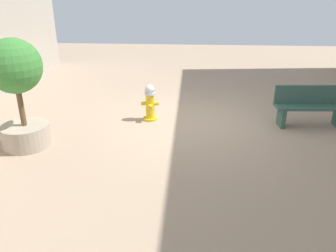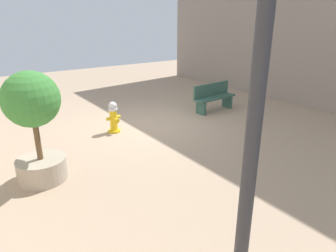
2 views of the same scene
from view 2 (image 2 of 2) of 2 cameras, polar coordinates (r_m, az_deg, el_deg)
The scene contains 5 objects.
ground_plane at distance 9.25m, azimuth -3.54°, elevation 0.19°, with size 23.40×23.40×0.00m, color tan.
fire_hydrant at distance 8.69m, azimuth -10.31°, elevation 1.70°, with size 0.44×0.42×0.89m.
bench_near at distance 10.71m, azimuth 8.65°, elevation 5.52°, with size 1.71×0.55×0.95m.
planter_tree at distance 6.24m, azimuth -24.06°, elevation 1.25°, with size 1.06×1.06×2.21m.
street_lamp at distance 2.58m, azimuth 16.73°, elevation 7.30°, with size 0.36×0.36×4.18m.
Camera 2 is at (4.57, 7.42, 3.10)m, focal length 32.11 mm.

